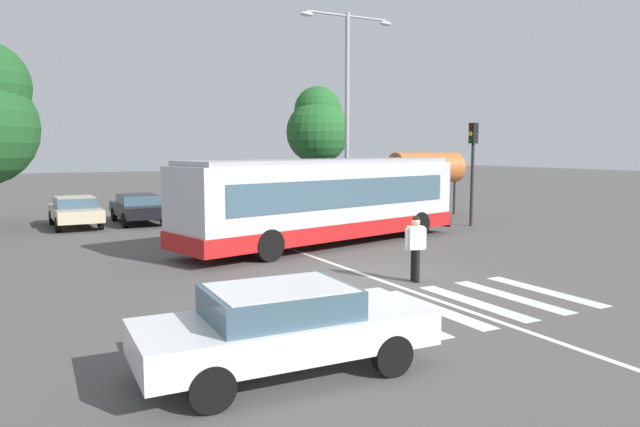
# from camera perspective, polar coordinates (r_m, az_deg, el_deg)

# --- Properties ---
(ground_plane) EXTENTS (160.00, 160.00, 0.00)m
(ground_plane) POSITION_cam_1_polar(r_m,az_deg,el_deg) (15.43, 5.86, -6.51)
(ground_plane) COLOR #514F4C
(city_transit_bus) EXTENTS (11.85, 5.24, 3.06)m
(city_transit_bus) POSITION_cam_1_polar(r_m,az_deg,el_deg) (20.78, 0.54, 1.26)
(city_transit_bus) COLOR black
(city_transit_bus) RESTS_ON ground_plane
(pedestrian_crossing_street) EXTENTS (0.56, 0.35, 1.72)m
(pedestrian_crossing_street) POSITION_cam_1_polar(r_m,az_deg,el_deg) (15.23, 9.32, -3.03)
(pedestrian_crossing_street) COLOR black
(pedestrian_crossing_street) RESTS_ON ground_plane
(foreground_sedan) EXTENTS (4.56, 1.99, 1.35)m
(foreground_sedan) POSITION_cam_1_polar(r_m,az_deg,el_deg) (9.05, -3.57, -10.74)
(foreground_sedan) COLOR black
(foreground_sedan) RESTS_ON ground_plane
(parked_car_champagne) EXTENTS (1.94, 4.53, 1.35)m
(parked_car_champagne) POSITION_cam_1_polar(r_m,az_deg,el_deg) (27.71, -22.81, 0.32)
(parked_car_champagne) COLOR black
(parked_car_champagne) RESTS_ON ground_plane
(parked_car_black) EXTENTS (1.89, 4.51, 1.35)m
(parked_car_black) POSITION_cam_1_polar(r_m,az_deg,el_deg) (28.25, -17.37, 0.64)
(parked_car_black) COLOR black
(parked_car_black) RESTS_ON ground_plane
(parked_car_white) EXTENTS (1.92, 4.52, 1.35)m
(parked_car_white) POSITION_cam_1_polar(r_m,az_deg,el_deg) (28.63, -12.23, 0.85)
(parked_car_white) COLOR black
(parked_car_white) RESTS_ON ground_plane
(parked_car_red) EXTENTS (1.88, 4.51, 1.35)m
(parked_car_red) POSITION_cam_1_polar(r_m,az_deg,el_deg) (29.73, -7.08, 1.14)
(parked_car_red) COLOR black
(parked_car_red) RESTS_ON ground_plane
(parked_car_blue) EXTENTS (2.16, 4.63, 1.35)m
(parked_car_blue) POSITION_cam_1_polar(r_m,az_deg,el_deg) (30.06, -1.95, 1.25)
(parked_car_blue) COLOR black
(parked_car_blue) RESTS_ON ground_plane
(traffic_light_far_corner) EXTENTS (0.33, 0.32, 4.57)m
(traffic_light_far_corner) POSITION_cam_1_polar(r_m,az_deg,el_deg) (26.74, 14.70, 5.37)
(traffic_light_far_corner) COLOR #28282B
(traffic_light_far_corner) RESTS_ON ground_plane
(bus_stop_shelter) EXTENTS (3.92, 1.54, 3.25)m
(bus_stop_shelter) POSITION_cam_1_polar(r_m,az_deg,el_deg) (30.23, 10.32, 4.31)
(bus_stop_shelter) COLOR #28282B
(bus_stop_shelter) RESTS_ON ground_plane
(twin_arm_street_lamp) EXTENTS (4.66, 0.32, 9.41)m
(twin_arm_street_lamp) POSITION_cam_1_polar(r_m,az_deg,el_deg) (26.63, 2.67, 11.37)
(twin_arm_street_lamp) COLOR #939399
(twin_arm_street_lamp) RESTS_ON ground_plane
(background_tree_right) EXTENTS (3.66, 3.66, 7.06)m
(background_tree_right) POSITION_cam_1_polar(r_m,az_deg,el_deg) (34.23, -0.23, 8.57)
(background_tree_right) COLOR brown
(background_tree_right) RESTS_ON ground_plane
(crosswalk_painted_stripes) EXTENTS (7.15, 3.38, 0.01)m
(crosswalk_painted_stripes) POSITION_cam_1_polar(r_m,az_deg,el_deg) (12.93, 11.13, -9.11)
(crosswalk_painted_stripes) COLOR silver
(crosswalk_painted_stripes) RESTS_ON ground_plane
(lane_center_line) EXTENTS (0.16, 24.00, 0.01)m
(lane_center_line) POSITION_cam_1_polar(r_m,az_deg,el_deg) (17.09, 2.14, -5.21)
(lane_center_line) COLOR silver
(lane_center_line) RESTS_ON ground_plane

